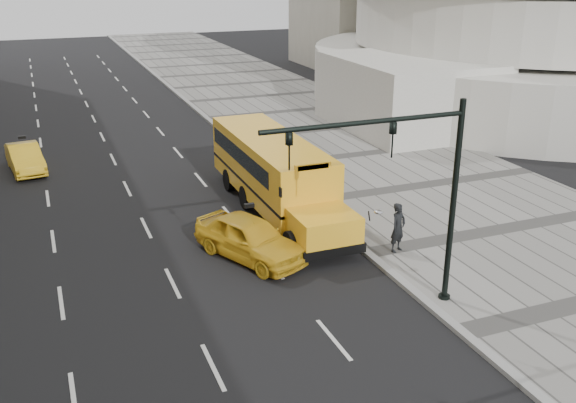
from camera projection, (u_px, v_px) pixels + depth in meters
name	position (u px, v px, depth m)	size (l,w,h in m)	color
ground	(171.00, 224.00, 25.84)	(140.00, 140.00, 0.00)	black
sidewalk_museum	(425.00, 186.00, 29.95)	(12.00, 140.00, 0.15)	gray
curb_museum	(308.00, 203.00, 27.88)	(0.30, 140.00, 0.15)	gray
school_bus	(273.00, 168.00, 26.99)	(2.96, 11.56, 3.19)	yellow
taxi_near	(250.00, 238.00, 22.67)	(1.83, 4.56, 1.55)	gold
taxi_far	(25.00, 158.00, 32.06)	(1.44, 4.13, 1.36)	gold
pedestrian	(398.00, 227.00, 22.82)	(0.66, 0.44, 1.82)	black
traffic_signal	(414.00, 184.00, 18.04)	(6.18, 0.36, 6.40)	black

